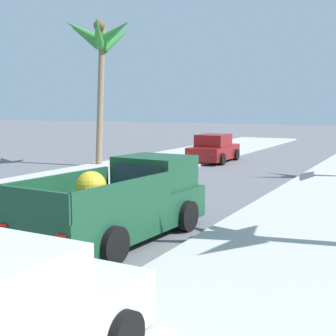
# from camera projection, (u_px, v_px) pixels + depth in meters

# --- Properties ---
(sidewalk_left) EXTENTS (5.21, 60.00, 0.12)m
(sidewalk_left) POSITION_uv_depth(u_px,v_px,m) (62.00, 183.00, 18.99)
(sidewalk_left) COLOR #B2AFA8
(sidewalk_left) RESTS_ON ground
(curb_left) EXTENTS (0.16, 60.00, 0.10)m
(curb_left) POSITION_uv_depth(u_px,v_px,m) (87.00, 185.00, 18.45)
(curb_left) COLOR silver
(curb_left) RESTS_ON ground
(curb_right) EXTENTS (0.16, 60.00, 0.10)m
(curb_right) POSITION_uv_depth(u_px,v_px,m) (303.00, 205.00, 14.72)
(curb_right) COLOR silver
(curb_right) RESTS_ON ground
(pickup_truck) EXTENTS (2.48, 5.33, 1.80)m
(pickup_truck) POSITION_uv_depth(u_px,v_px,m) (123.00, 205.00, 11.13)
(pickup_truck) COLOR #19472D
(pickup_truck) RESTS_ON ground
(car_right_near) EXTENTS (2.19, 4.33, 1.54)m
(car_right_near) POSITION_uv_depth(u_px,v_px,m) (214.00, 149.00, 26.59)
(car_right_near) COLOR maroon
(car_right_near) RESTS_ON ground
(palm_tree_left_mid) EXTENTS (3.78, 3.66, 7.44)m
(palm_tree_left_mid) POSITION_uv_depth(u_px,v_px,m) (100.00, 44.00, 24.23)
(palm_tree_left_mid) COLOR #846B4C
(palm_tree_left_mid) RESTS_ON ground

